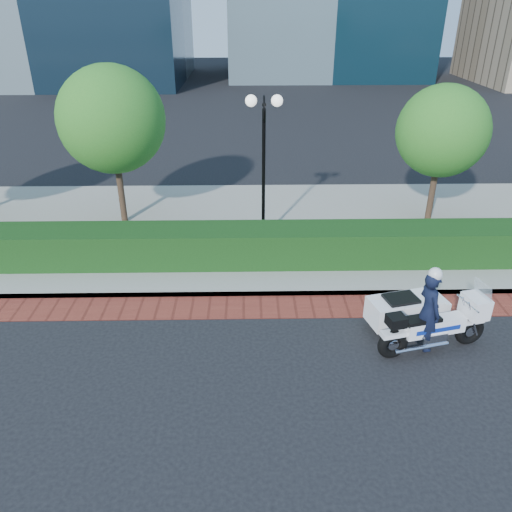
{
  "coord_description": "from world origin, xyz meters",
  "views": [
    {
      "loc": [
        0.53,
        -8.65,
        6.63
      ],
      "look_at": [
        0.73,
        2.27,
        1.0
      ],
      "focal_mm": 35.0,
      "sensor_mm": 36.0,
      "label": 1
    }
  ],
  "objects_px": {
    "tree_b": "(112,120)",
    "tree_c": "(442,131)",
    "police_motorcycle": "(421,314)",
    "lamppost": "(264,146)"
  },
  "relations": [
    {
      "from": "tree_b",
      "to": "tree_c",
      "type": "relative_size",
      "value": 1.14
    },
    {
      "from": "lamppost",
      "to": "police_motorcycle",
      "type": "bearing_deg",
      "value": -58.01
    },
    {
      "from": "tree_b",
      "to": "police_motorcycle",
      "type": "distance_m",
      "value": 10.37
    },
    {
      "from": "tree_c",
      "to": "police_motorcycle",
      "type": "height_order",
      "value": "tree_c"
    },
    {
      "from": "lamppost",
      "to": "tree_b",
      "type": "relative_size",
      "value": 0.86
    },
    {
      "from": "lamppost",
      "to": "police_motorcycle",
      "type": "xyz_separation_m",
      "value": [
        3.18,
        -5.1,
        -2.27
      ]
    },
    {
      "from": "tree_b",
      "to": "police_motorcycle",
      "type": "height_order",
      "value": "tree_b"
    },
    {
      "from": "lamppost",
      "to": "tree_b",
      "type": "xyz_separation_m",
      "value": [
        -4.5,
        1.3,
        0.48
      ]
    },
    {
      "from": "tree_c",
      "to": "police_motorcycle",
      "type": "xyz_separation_m",
      "value": [
        -2.32,
        -6.4,
        -2.36
      ]
    },
    {
      "from": "tree_b",
      "to": "tree_c",
      "type": "bearing_deg",
      "value": -0.0
    }
  ]
}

